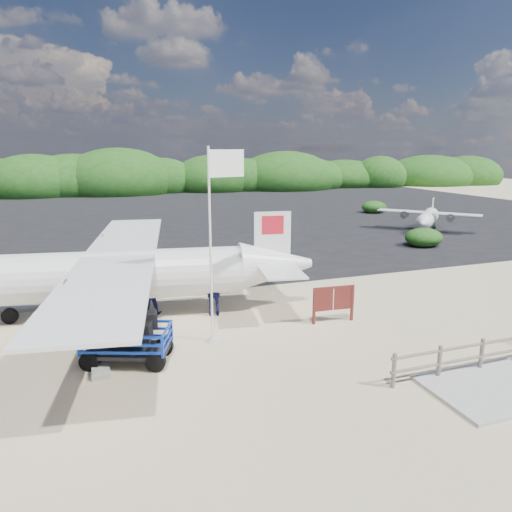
{
  "coord_description": "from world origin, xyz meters",
  "views": [
    {
      "loc": [
        -4.19,
        -14.42,
        6.33
      ],
      "look_at": [
        2.4,
        4.68,
        1.57
      ],
      "focal_mm": 32.0,
      "sensor_mm": 36.0,
      "label": 1
    }
  ],
  "objects_px": {
    "flagpole": "(213,341)",
    "aircraft_large": "(334,216)",
    "crew_c": "(214,292)",
    "aircraft_small": "(53,217)",
    "crew_b": "(150,293)",
    "baggage_cart": "(129,362)",
    "signboard": "(333,322)",
    "crew_a": "(215,270)"
  },
  "relations": [
    {
      "from": "flagpole",
      "to": "aircraft_large",
      "type": "bearing_deg",
      "value": 53.91
    },
    {
      "from": "flagpole",
      "to": "aircraft_large",
      "type": "relative_size",
      "value": 0.38
    },
    {
      "from": "crew_c",
      "to": "aircraft_small",
      "type": "xyz_separation_m",
      "value": [
        -8.2,
        30.62,
        -0.93
      ]
    },
    {
      "from": "flagpole",
      "to": "crew_b",
      "type": "height_order",
      "value": "flagpole"
    },
    {
      "from": "baggage_cart",
      "to": "aircraft_small",
      "type": "bearing_deg",
      "value": 118.63
    },
    {
      "from": "crew_c",
      "to": "signboard",
      "type": "bearing_deg",
      "value": 165.38
    },
    {
      "from": "aircraft_small",
      "to": "crew_a",
      "type": "bearing_deg",
      "value": 65.22
    },
    {
      "from": "crew_a",
      "to": "signboard",
      "type": "bearing_deg",
      "value": 122.93
    },
    {
      "from": "baggage_cart",
      "to": "crew_a",
      "type": "distance_m",
      "value": 7.65
    },
    {
      "from": "signboard",
      "to": "aircraft_large",
      "type": "relative_size",
      "value": 0.1
    },
    {
      "from": "flagpole",
      "to": "aircraft_large",
      "type": "distance_m",
      "value": 30.75
    },
    {
      "from": "signboard",
      "to": "crew_c",
      "type": "bearing_deg",
      "value": 155.77
    },
    {
      "from": "baggage_cart",
      "to": "aircraft_large",
      "type": "relative_size",
      "value": 0.16
    },
    {
      "from": "baggage_cart",
      "to": "aircraft_small",
      "type": "height_order",
      "value": "aircraft_small"
    },
    {
      "from": "signboard",
      "to": "baggage_cart",
      "type": "bearing_deg",
      "value": -168.87
    },
    {
      "from": "signboard",
      "to": "flagpole",
      "type": "bearing_deg",
      "value": -173.26
    },
    {
      "from": "baggage_cart",
      "to": "aircraft_small",
      "type": "relative_size",
      "value": 0.43
    },
    {
      "from": "crew_c",
      "to": "aircraft_large",
      "type": "bearing_deg",
      "value": -114.16
    },
    {
      "from": "signboard",
      "to": "crew_b",
      "type": "distance_m",
      "value": 7.12
    },
    {
      "from": "baggage_cart",
      "to": "aircraft_large",
      "type": "xyz_separation_m",
      "value": [
        20.9,
        25.55,
        0.0
      ]
    },
    {
      "from": "baggage_cart",
      "to": "flagpole",
      "type": "relative_size",
      "value": 0.42
    },
    {
      "from": "crew_a",
      "to": "crew_b",
      "type": "relative_size",
      "value": 1.12
    },
    {
      "from": "crew_b",
      "to": "aircraft_large",
      "type": "bearing_deg",
      "value": -116.99
    },
    {
      "from": "baggage_cart",
      "to": "flagpole",
      "type": "distance_m",
      "value": 2.88
    },
    {
      "from": "flagpole",
      "to": "aircraft_large",
      "type": "height_order",
      "value": "flagpole"
    },
    {
      "from": "crew_b",
      "to": "aircraft_large",
      "type": "distance_m",
      "value": 29.2
    },
    {
      "from": "crew_b",
      "to": "crew_c",
      "type": "height_order",
      "value": "crew_c"
    },
    {
      "from": "crew_a",
      "to": "aircraft_large",
      "type": "relative_size",
      "value": 0.11
    },
    {
      "from": "crew_b",
      "to": "aircraft_small",
      "type": "height_order",
      "value": "crew_b"
    },
    {
      "from": "baggage_cart",
      "to": "crew_b",
      "type": "distance_m",
      "value": 4.32
    },
    {
      "from": "crew_a",
      "to": "aircraft_small",
      "type": "bearing_deg",
      "value": -69.55
    },
    {
      "from": "flagpole",
      "to": "crew_a",
      "type": "bearing_deg",
      "value": 74.94
    },
    {
      "from": "crew_b",
      "to": "crew_c",
      "type": "distance_m",
      "value": 2.53
    },
    {
      "from": "crew_b",
      "to": "aircraft_small",
      "type": "distance_m",
      "value": 30.2
    },
    {
      "from": "flagpole",
      "to": "aircraft_large",
      "type": "xyz_separation_m",
      "value": [
        18.11,
        24.85,
        0.0
      ]
    },
    {
      "from": "aircraft_large",
      "to": "baggage_cart",
      "type": "bearing_deg",
      "value": 59.65
    },
    {
      "from": "flagpole",
      "to": "aircraft_small",
      "type": "distance_m",
      "value": 33.84
    },
    {
      "from": "crew_c",
      "to": "baggage_cart",
      "type": "bearing_deg",
      "value": 55.42
    },
    {
      "from": "flagpole",
      "to": "crew_c",
      "type": "height_order",
      "value": "flagpole"
    },
    {
      "from": "crew_b",
      "to": "signboard",
      "type": "bearing_deg",
      "value": 169.11
    },
    {
      "from": "crew_b",
      "to": "crew_c",
      "type": "relative_size",
      "value": 0.91
    },
    {
      "from": "baggage_cart",
      "to": "crew_a",
      "type": "bearing_deg",
      "value": 76.23
    }
  ]
}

